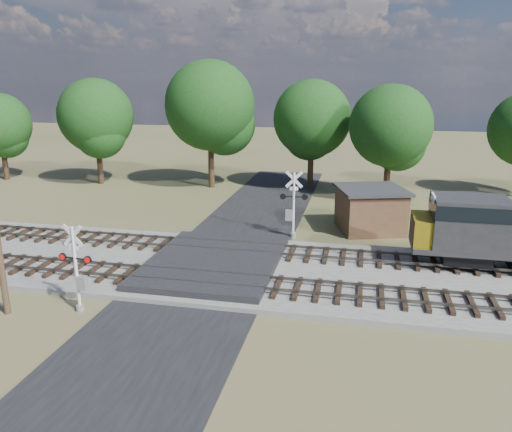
# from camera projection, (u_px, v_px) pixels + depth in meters

# --- Properties ---
(ground) EXTENTS (160.00, 160.00, 0.00)m
(ground) POSITION_uv_depth(u_px,v_px,m) (211.00, 273.00, 27.30)
(ground) COLOR #4C552D
(ground) RESTS_ON ground
(ballast_bed) EXTENTS (140.00, 10.00, 0.30)m
(ballast_bed) POSITION_uv_depth(u_px,v_px,m) (400.00, 282.00, 25.71)
(ballast_bed) COLOR gray
(ballast_bed) RESTS_ON ground
(road) EXTENTS (7.00, 60.00, 0.08)m
(road) POSITION_uv_depth(u_px,v_px,m) (211.00, 272.00, 27.29)
(road) COLOR black
(road) RESTS_ON ground
(crossing_panel) EXTENTS (7.00, 9.00, 0.62)m
(crossing_panel) POSITION_uv_depth(u_px,v_px,m) (214.00, 264.00, 27.68)
(crossing_panel) COLOR #262628
(crossing_panel) RESTS_ON ground
(track_near) EXTENTS (140.00, 2.60, 0.33)m
(track_near) POSITION_uv_depth(u_px,v_px,m) (260.00, 285.00, 24.67)
(track_near) COLOR black
(track_near) RESTS_ON ballast_bed
(track_far) EXTENTS (140.00, 2.60, 0.33)m
(track_far) POSITION_uv_depth(u_px,v_px,m) (277.00, 251.00, 29.38)
(track_far) COLOR black
(track_far) RESTS_ON ballast_bed
(crossing_signal_near) EXTENTS (1.67, 0.37, 4.14)m
(crossing_signal_near) POSITION_uv_depth(u_px,v_px,m) (78.00, 276.00, 22.36)
(crossing_signal_near) COLOR silver
(crossing_signal_near) RESTS_ON ground
(crossing_signal_far) EXTENTS (1.82, 0.41, 4.52)m
(crossing_signal_far) POSITION_uv_depth(u_px,v_px,m) (292.00, 210.00, 32.75)
(crossing_signal_far) COLOR silver
(crossing_signal_far) RESTS_ON ground
(equipment_shed) EXTENTS (5.53, 5.53, 3.01)m
(equipment_shed) POSITION_uv_depth(u_px,v_px,m) (370.00, 209.00, 34.45)
(equipment_shed) COLOR #4C3720
(equipment_shed) RESTS_ON ground
(treeline) EXTENTS (80.12, 10.59, 11.93)m
(treeline) POSITION_uv_depth(u_px,v_px,m) (326.00, 121.00, 44.28)
(treeline) COLOR black
(treeline) RESTS_ON ground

